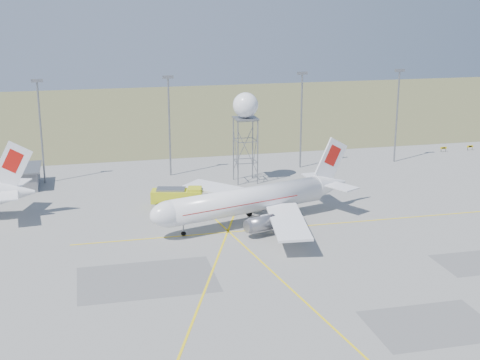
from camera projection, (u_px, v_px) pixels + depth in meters
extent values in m
plane|color=gray|center=(331.00, 314.00, 78.12)|extent=(400.00, 400.00, 0.00)
cube|color=#565E34|center=(171.00, 113.00, 209.24)|extent=(400.00, 120.00, 0.03)
cylinder|color=gray|center=(41.00, 133.00, 129.44)|extent=(0.36, 0.36, 20.00)
cube|color=gray|center=(37.00, 81.00, 126.68)|extent=(2.20, 0.50, 0.60)
cylinder|color=gray|center=(169.00, 128.00, 135.00)|extent=(0.36, 0.36, 20.00)
cube|color=gray|center=(168.00, 77.00, 132.24)|extent=(2.20, 0.50, 0.60)
cylinder|color=gray|center=(301.00, 122.00, 141.23)|extent=(0.36, 0.36, 20.00)
cube|color=gray|center=(302.00, 73.00, 138.47)|extent=(2.20, 0.50, 0.60)
cylinder|color=gray|center=(397.00, 117.00, 146.13)|extent=(0.36, 0.36, 20.00)
cube|color=gray|center=(400.00, 70.00, 143.37)|extent=(2.20, 0.50, 0.60)
cylinder|color=black|center=(441.00, 150.00, 157.68)|extent=(0.10, 0.10, 0.80)
cylinder|color=black|center=(446.00, 150.00, 157.95)|extent=(0.10, 0.10, 0.80)
cube|color=yellow|center=(444.00, 148.00, 157.67)|extent=(1.60, 0.15, 0.50)
cube|color=black|center=(444.00, 148.00, 157.59)|extent=(0.80, 0.03, 0.30)
cylinder|color=black|center=(468.00, 149.00, 159.24)|extent=(0.10, 0.10, 0.80)
cylinder|color=black|center=(472.00, 148.00, 159.51)|extent=(0.10, 0.10, 0.80)
cube|color=yellow|center=(470.00, 146.00, 159.23)|extent=(1.60, 0.15, 0.50)
cube|color=black|center=(470.00, 146.00, 159.15)|extent=(0.80, 0.03, 0.30)
cylinder|color=white|center=(247.00, 200.00, 107.85)|extent=(27.20, 11.77, 4.18)
ellipsoid|color=white|center=(171.00, 214.00, 101.32)|extent=(7.60, 5.91, 4.18)
cube|color=black|center=(163.00, 211.00, 100.54)|extent=(2.17, 2.65, 1.02)
cone|color=white|center=(330.00, 184.00, 115.80)|extent=(7.20, 5.79, 4.18)
cube|color=white|center=(331.00, 160.00, 114.62)|extent=(6.50, 2.21, 7.85)
cube|color=red|center=(332.00, 155.00, 114.52)|extent=(3.55, 1.37, 4.03)
cube|color=white|center=(316.00, 177.00, 118.19)|extent=(4.84, 6.46, 0.19)
cube|color=white|center=(340.00, 186.00, 112.62)|extent=(4.84, 6.46, 0.19)
cube|color=white|center=(228.00, 191.00, 116.72)|extent=(15.00, 15.68, 0.38)
cube|color=white|center=(288.00, 221.00, 101.05)|extent=(7.66, 17.29, 0.38)
cylinder|color=slate|center=(224.00, 203.00, 112.93)|extent=(4.89, 3.56, 2.40)
cylinder|color=slate|center=(261.00, 224.00, 102.84)|extent=(4.89, 3.56, 2.40)
cube|color=red|center=(236.00, 202.00, 106.82)|extent=(21.21, 10.01, 0.13)
cylinder|color=black|center=(183.00, 233.00, 103.27)|extent=(0.91, 0.91, 0.94)
cube|color=black|center=(258.00, 219.00, 109.80)|extent=(2.79, 6.30, 0.94)
cylinder|color=gray|center=(258.00, 216.00, 109.67)|extent=(0.31, 0.31, 1.88)
cone|color=white|center=(15.00, 192.00, 110.30)|extent=(7.04, 5.11, 4.38)
cube|color=white|center=(12.00, 165.00, 109.05)|extent=(7.01, 1.13, 8.24)
cube|color=red|center=(13.00, 161.00, 108.87)|extent=(3.79, 0.80, 4.23)
cube|color=white|center=(15.00, 183.00, 113.44)|extent=(4.18, 6.39, 0.20)
cube|color=white|center=(6.00, 195.00, 106.73)|extent=(4.18, 6.39, 0.20)
cylinder|color=gray|center=(238.00, 153.00, 129.04)|extent=(0.24, 0.24, 12.80)
cylinder|color=gray|center=(258.00, 152.00, 129.91)|extent=(0.24, 0.24, 12.80)
cylinder|color=gray|center=(253.00, 148.00, 133.60)|extent=(0.24, 0.24, 12.80)
cylinder|color=gray|center=(233.00, 149.00, 132.73)|extent=(0.24, 0.24, 12.80)
cube|color=gray|center=(245.00, 118.00, 129.59)|extent=(4.54, 4.54, 0.25)
sphere|color=white|center=(246.00, 105.00, 128.89)|extent=(4.92, 4.92, 4.92)
cube|color=#C8CF18|center=(177.00, 196.00, 116.80)|extent=(9.29, 5.00, 2.16)
cube|color=#C8CF18|center=(195.00, 191.00, 116.52)|extent=(2.95, 3.24, 1.38)
cube|color=black|center=(199.00, 191.00, 116.49)|extent=(0.71, 2.50, 0.98)
cube|color=gray|center=(171.00, 189.00, 116.46)|extent=(5.34, 3.48, 0.39)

